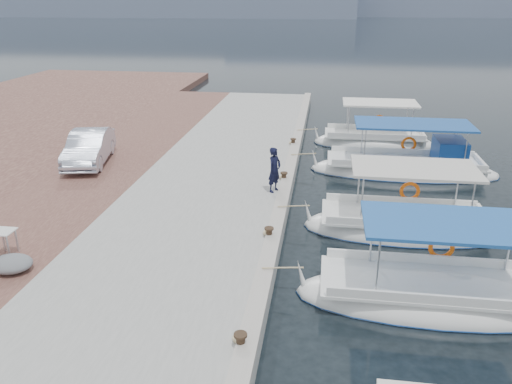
% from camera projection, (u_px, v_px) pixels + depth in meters
% --- Properties ---
extents(ground, '(400.00, 400.00, 0.00)m').
position_uv_depth(ground, '(275.00, 280.00, 13.51)').
color(ground, black).
rests_on(ground, ground).
extents(concrete_quay, '(6.00, 40.00, 0.50)m').
position_uv_depth(concrete_quay, '(209.00, 197.00, 18.41)').
color(concrete_quay, '#969691').
rests_on(concrete_quay, ground).
extents(quay_curb, '(0.44, 40.00, 0.12)m').
position_uv_depth(quay_curb, '(284.00, 193.00, 17.94)').
color(quay_curb, '#A8A195').
rests_on(quay_curb, concrete_quay).
extents(cobblestone_strip, '(4.00, 40.00, 0.50)m').
position_uv_depth(cobblestone_strip, '(81.00, 190.00, 19.06)').
color(cobblestone_strip, brown).
rests_on(cobblestone_strip, ground).
extents(fishing_caique_b, '(6.88, 2.40, 2.83)m').
position_uv_depth(fishing_caique_b, '(433.00, 299.00, 12.44)').
color(fishing_caique_b, white).
rests_on(fishing_caique_b, ground).
extents(fishing_caique_c, '(6.41, 2.42, 2.83)m').
position_uv_depth(fishing_caique_c, '(402.00, 228.00, 16.22)').
color(fishing_caique_c, white).
rests_on(fishing_caique_c, ground).
extents(fishing_caique_d, '(8.01, 2.51, 2.83)m').
position_uv_depth(fishing_caique_d, '(406.00, 170.00, 21.55)').
color(fishing_caique_d, white).
rests_on(fishing_caique_d, ground).
extents(fishing_caique_e, '(6.15, 2.38, 2.83)m').
position_uv_depth(fishing_caique_e, '(374.00, 143.00, 25.77)').
color(fishing_caique_e, white).
rests_on(fishing_caique_e, ground).
extents(mooring_bollards, '(0.28, 20.28, 0.33)m').
position_uv_depth(mooring_bollards, '(269.00, 232.00, 14.68)').
color(mooring_bollards, black).
rests_on(mooring_bollards, concrete_quay).
extents(fisherman, '(0.64, 0.72, 1.65)m').
position_uv_depth(fisherman, '(275.00, 170.00, 17.99)').
color(fisherman, black).
rests_on(fisherman, concrete_quay).
extents(parked_car, '(2.32, 4.39, 1.38)m').
position_uv_depth(parked_car, '(89.00, 147.00, 21.16)').
color(parked_car, silver).
rests_on(parked_car, cobblestone_strip).
extents(tarp_bundle, '(1.10, 0.90, 0.40)m').
position_uv_depth(tarp_bundle, '(11.00, 264.00, 12.91)').
color(tarp_bundle, slate).
rests_on(tarp_bundle, cobblestone_strip).
extents(folding_table, '(0.55, 0.55, 0.73)m').
position_uv_depth(folding_table, '(5.00, 238.00, 13.59)').
color(folding_table, silver).
rests_on(folding_table, cobblestone_strip).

